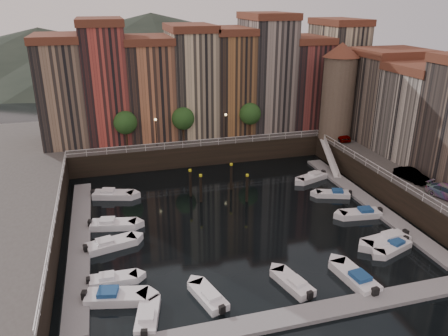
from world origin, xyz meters
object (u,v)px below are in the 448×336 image
object	(u,v)px
boat_left_2	(110,244)
car_a	(340,135)
corner_tower	(338,90)
mooring_pilings	(217,184)
boat_left_0	(115,297)
boat_left_1	(112,279)
car_b	(411,176)
gangway	(330,156)

from	to	relation	value
boat_left_2	car_a	bearing A→B (deg)	12.38
corner_tower	mooring_pilings	xyz separation A→B (m)	(-20.41, -9.16, -8.54)
car_a	corner_tower	bearing A→B (deg)	103.15
boat_left_0	car_a	distance (m)	41.69
mooring_pilings	boat_left_1	world-z (taller)	mooring_pilings
corner_tower	boat_left_1	bearing A→B (deg)	-145.13
mooring_pilings	boat_left_2	size ratio (longest dim) A/B	1.27
mooring_pilings	corner_tower	bearing A→B (deg)	24.16
boat_left_1	car_b	world-z (taller)	car_b
boat_left_1	gangway	bearing A→B (deg)	33.01
gangway	mooring_pilings	size ratio (longest dim) A/B	1.29
gangway	boat_left_1	xyz separation A→B (m)	(-30.44, -18.73, -1.59)
mooring_pilings	boat_left_1	size ratio (longest dim) A/B	1.53
mooring_pilings	boat_left_1	xyz separation A→B (m)	(-12.93, -14.08, -1.33)
boat_left_0	boat_left_2	world-z (taller)	boat_left_0
boat_left_1	car_b	distance (m)	34.32
gangway	boat_left_2	world-z (taller)	gangway
mooring_pilings	boat_left_0	distance (m)	21.03
gangway	car_a	distance (m)	4.94
car_a	mooring_pilings	bearing A→B (deg)	-157.56
corner_tower	gangway	distance (m)	9.86
gangway	car_b	size ratio (longest dim) A/B	2.08
gangway	mooring_pilings	world-z (taller)	gangway
boat_left_2	car_b	world-z (taller)	car_b
boat_left_1	boat_left_2	xyz separation A→B (m)	(0.01, 5.73, 0.06)
boat_left_2	car_b	xyz separation A→B (m)	(33.60, 0.34, 3.27)
gangway	boat_left_1	distance (m)	35.78
car_b	boat_left_0	bearing A→B (deg)	179.91
gangway	car_b	world-z (taller)	car_b
mooring_pilings	boat_left_2	bearing A→B (deg)	-147.11
corner_tower	gangway	world-z (taller)	corner_tower
boat_left_0	boat_left_2	distance (m)	8.28
car_a	car_b	world-z (taller)	car_a
boat_left_0	boat_left_1	xyz separation A→B (m)	(-0.12, 2.55, -0.07)
corner_tower	car_a	size ratio (longest dim) A/B	3.15
mooring_pilings	car_a	world-z (taller)	car_a
car_a	car_b	bearing A→B (deg)	-88.61
car_b	corner_tower	bearing A→B (deg)	76.37
gangway	boat_left_2	xyz separation A→B (m)	(-30.43, -13.01, -1.53)
corner_tower	boat_left_2	distance (m)	38.90
gangway	mooring_pilings	distance (m)	18.12
boat_left_0	car_b	size ratio (longest dim) A/B	1.32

